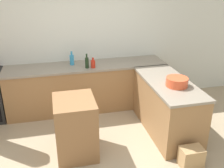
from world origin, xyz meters
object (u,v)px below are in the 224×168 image
at_px(dish_soap_bottle, 72,59).
at_px(wine_bottle_dark, 87,62).
at_px(island_table, 75,127).
at_px(paper_bag, 191,157).
at_px(mixing_bowl, 177,82).
at_px(hot_sauce_bottle, 93,64).

bearing_deg(dish_soap_bottle, wine_bottle_dark, -45.04).
distance_m(island_table, paper_bag, 1.72).
distance_m(wine_bottle_dark, paper_bag, 2.42).
height_order(mixing_bowl, dish_soap_bottle, dish_soap_bottle).
xyz_separation_m(mixing_bowl, dish_soap_bottle, (-1.50, 1.41, 0.03)).
height_order(island_table, dish_soap_bottle, dish_soap_bottle).
height_order(island_table, paper_bag, island_table).
bearing_deg(hot_sauce_bottle, paper_bag, -61.05).
bearing_deg(dish_soap_bottle, paper_bag, -56.78).
bearing_deg(paper_bag, dish_soap_bottle, 123.22).
bearing_deg(dish_soap_bottle, hot_sauce_bottle, -35.44).
relative_size(dish_soap_bottle, hot_sauce_bottle, 1.37).
xyz_separation_m(island_table, wine_bottle_dark, (0.37, 1.24, 0.58)).
bearing_deg(wine_bottle_dark, hot_sauce_bottle, -3.44).
bearing_deg(island_table, mixing_bowl, 3.04).
distance_m(mixing_bowl, wine_bottle_dark, 1.70).
distance_m(island_table, dish_soap_bottle, 1.60).
height_order(mixing_bowl, paper_bag, mixing_bowl).
xyz_separation_m(dish_soap_bottle, paper_bag, (1.43, -2.18, -0.87)).
height_order(hot_sauce_bottle, paper_bag, hot_sauce_bottle).
distance_m(wine_bottle_dark, hot_sauce_bottle, 0.12).
bearing_deg(hot_sauce_bottle, island_table, -111.42).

